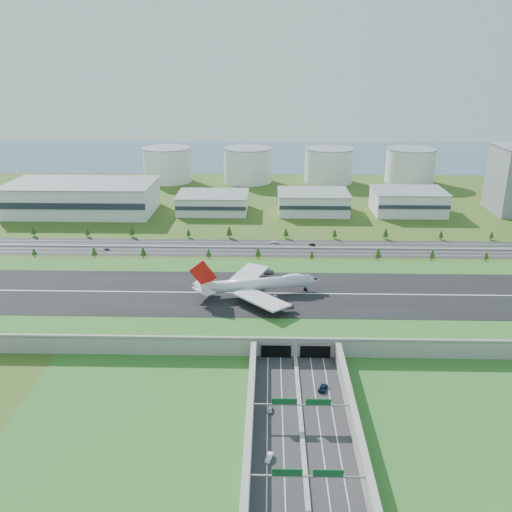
{
  "coord_description": "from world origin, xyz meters",
  "views": [
    {
      "loc": [
        -11.95,
        -257.56,
        122.44
      ],
      "look_at": [
        -19.38,
        35.0,
        15.96
      ],
      "focal_mm": 38.0,
      "sensor_mm": 36.0,
      "label": 1
    }
  ],
  "objects_px": {
    "car_0": "(270,409)",
    "car_2": "(323,388)",
    "car_7": "(274,242)",
    "car_1": "(269,457)",
    "boeing_747": "(257,284)",
    "car_5": "(312,244)",
    "car_4": "(107,249)",
    "fuel_tank_a": "(168,165)"
  },
  "relations": [
    {
      "from": "car_1",
      "to": "car_7",
      "type": "bearing_deg",
      "value": 105.57
    },
    {
      "from": "car_4",
      "to": "car_7",
      "type": "height_order",
      "value": "car_7"
    },
    {
      "from": "car_0",
      "to": "car_5",
      "type": "relative_size",
      "value": 0.97
    },
    {
      "from": "car_0",
      "to": "car_4",
      "type": "bearing_deg",
      "value": 127.27
    },
    {
      "from": "car_0",
      "to": "car_7",
      "type": "xyz_separation_m",
      "value": [
        2.79,
        194.17,
        0.07
      ]
    },
    {
      "from": "car_2",
      "to": "car_1",
      "type": "bearing_deg",
      "value": 86.08
    },
    {
      "from": "car_1",
      "to": "car_7",
      "type": "xyz_separation_m",
      "value": [
        3.12,
        219.82,
        0.01
      ]
    },
    {
      "from": "car_0",
      "to": "boeing_747",
      "type": "bearing_deg",
      "value": 99.49
    },
    {
      "from": "car_7",
      "to": "fuel_tank_a",
      "type": "bearing_deg",
      "value": -139.64
    },
    {
      "from": "boeing_747",
      "to": "car_5",
      "type": "relative_size",
      "value": 15.07
    },
    {
      "from": "car_4",
      "to": "car_7",
      "type": "bearing_deg",
      "value": -79.26
    },
    {
      "from": "car_1",
      "to": "car_2",
      "type": "relative_size",
      "value": 0.79
    },
    {
      "from": "car_2",
      "to": "car_5",
      "type": "distance_m",
      "value": 175.99
    },
    {
      "from": "fuel_tank_a",
      "to": "car_1",
      "type": "height_order",
      "value": "fuel_tank_a"
    },
    {
      "from": "car_7",
      "to": "car_1",
      "type": "bearing_deg",
      "value": 10.94
    },
    {
      "from": "fuel_tank_a",
      "to": "boeing_747",
      "type": "distance_m",
      "value": 327.96
    },
    {
      "from": "boeing_747",
      "to": "car_7",
      "type": "distance_m",
      "value": 107.84
    },
    {
      "from": "car_1",
      "to": "car_5",
      "type": "height_order",
      "value": "car_1"
    },
    {
      "from": "car_1",
      "to": "car_2",
      "type": "distance_m",
      "value": 45.36
    },
    {
      "from": "fuel_tank_a",
      "to": "car_0",
      "type": "relative_size",
      "value": 11.49
    },
    {
      "from": "boeing_747",
      "to": "car_1",
      "type": "height_order",
      "value": "boeing_747"
    },
    {
      "from": "fuel_tank_a",
      "to": "car_7",
      "type": "relative_size",
      "value": 9.0
    },
    {
      "from": "car_0",
      "to": "car_4",
      "type": "xyz_separation_m",
      "value": [
        -111.38,
        176.88,
        -0.06
      ]
    },
    {
      "from": "fuel_tank_a",
      "to": "car_0",
      "type": "distance_m",
      "value": 414.1
    },
    {
      "from": "boeing_747",
      "to": "car_2",
      "type": "xyz_separation_m",
      "value": [
        27.61,
        -73.08,
        -13.02
      ]
    },
    {
      "from": "car_2",
      "to": "car_4",
      "type": "relative_size",
      "value": 1.54
    },
    {
      "from": "car_2",
      "to": "car_5",
      "type": "height_order",
      "value": "car_2"
    },
    {
      "from": "car_4",
      "to": "car_7",
      "type": "relative_size",
      "value": 0.72
    },
    {
      "from": "car_2",
      "to": "fuel_tank_a",
      "type": "bearing_deg",
      "value": -47.45
    },
    {
      "from": "car_0",
      "to": "car_2",
      "type": "height_order",
      "value": "car_2"
    },
    {
      "from": "car_0",
      "to": "car_7",
      "type": "height_order",
      "value": "car_7"
    },
    {
      "from": "car_1",
      "to": "car_5",
      "type": "relative_size",
      "value": 1.08
    },
    {
      "from": "boeing_747",
      "to": "car_7",
      "type": "relative_size",
      "value": 12.14
    },
    {
      "from": "fuel_tank_a",
      "to": "car_4",
      "type": "xyz_separation_m",
      "value": [
        -2.39,
        -222.27,
        -16.7
      ]
    },
    {
      "from": "car_0",
      "to": "car_2",
      "type": "bearing_deg",
      "value": 39.83
    },
    {
      "from": "car_2",
      "to": "car_7",
      "type": "relative_size",
      "value": 1.1
    },
    {
      "from": "car_0",
      "to": "car_1",
      "type": "height_order",
      "value": "car_1"
    },
    {
      "from": "car_0",
      "to": "car_2",
      "type": "distance_m",
      "value": 25.38
    },
    {
      "from": "car_1",
      "to": "car_7",
      "type": "height_order",
      "value": "car_7"
    },
    {
      "from": "car_0",
      "to": "car_2",
      "type": "relative_size",
      "value": 0.71
    },
    {
      "from": "boeing_747",
      "to": "car_5",
      "type": "distance_m",
      "value": 109.6
    },
    {
      "from": "boeing_747",
      "to": "car_1",
      "type": "relative_size",
      "value": 13.89
    }
  ]
}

